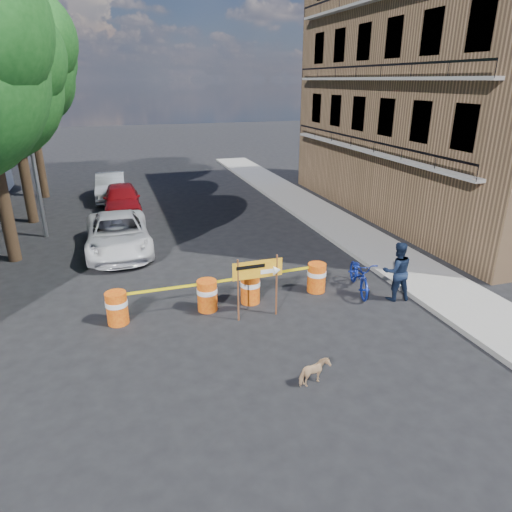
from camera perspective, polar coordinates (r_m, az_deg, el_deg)
ground at (r=12.36m, az=-0.63°, el=-8.43°), size 120.00×120.00×0.00m
sidewalk_east at (r=19.71m, az=11.62°, el=2.90°), size 2.40×40.00×0.15m
apartment_building at (r=23.72m, az=23.39°, el=19.31°), size 8.00×16.00×12.00m
tree_mid_b at (r=22.59m, az=-28.72°, el=20.33°), size 5.67×5.40×9.62m
tree_far at (r=27.52m, az=-26.75°, el=19.30°), size 5.04×4.80×8.84m
streetlamp at (r=20.06m, az=-26.44°, el=14.11°), size 1.25×0.18×8.00m
barrel_far_left at (r=12.71m, az=-16.99°, el=-6.16°), size 0.58×0.58×0.90m
barrel_mid_left at (r=12.91m, az=-6.12°, el=-4.83°), size 0.58×0.58×0.90m
barrel_mid_right at (r=13.27m, az=-0.73°, el=-3.96°), size 0.58×0.58×0.90m
barrel_far_right at (r=14.09m, az=7.57°, el=-2.60°), size 0.58×0.58×0.90m
detour_sign at (r=12.14m, az=0.98°, el=-2.18°), size 1.38×0.26×1.78m
pedestrian at (r=13.91m, az=17.22°, el=-1.82°), size 0.97×0.81×1.79m
bicycle at (r=14.12m, az=12.95°, el=-0.48°), size 0.97×1.23×2.05m
dog at (r=10.07m, az=7.28°, el=-14.25°), size 0.76×0.51×0.59m
suv_white at (r=17.96m, az=-16.86°, el=2.69°), size 2.31×4.98×1.38m
sedan_red at (r=23.20m, az=-16.42°, el=6.87°), size 1.72×4.22×1.43m
sedan_silver at (r=26.19m, az=-17.70°, el=8.25°), size 1.62×4.26×1.39m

